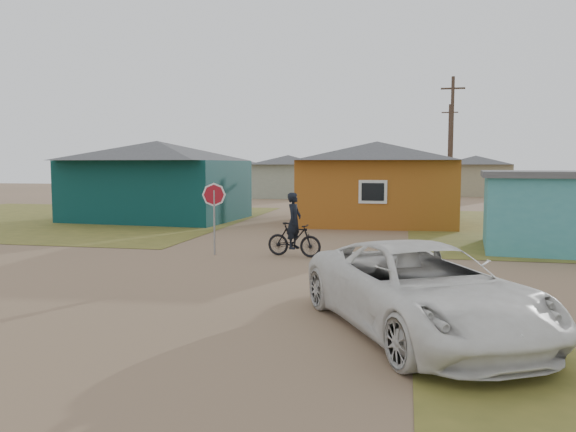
% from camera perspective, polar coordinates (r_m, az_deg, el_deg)
% --- Properties ---
extents(ground, '(120.00, 120.00, 0.00)m').
position_cam_1_polar(ground, '(13.92, -4.52, -6.41)').
color(ground, '#886A4E').
extents(grass_nw, '(20.00, 18.00, 0.00)m').
position_cam_1_polar(grass_nw, '(31.73, -22.46, -0.21)').
color(grass_nw, olive).
rests_on(grass_nw, ground).
extents(house_teal, '(8.93, 7.08, 4.00)m').
position_cam_1_polar(house_teal, '(29.32, -13.11, 3.65)').
color(house_teal, '#083030').
rests_on(house_teal, ground).
extents(house_yellow, '(7.72, 6.76, 3.90)m').
position_cam_1_polar(house_yellow, '(27.12, 8.99, 3.49)').
color(house_yellow, '#9B5417').
rests_on(house_yellow, ground).
extents(house_pale_west, '(7.04, 6.15, 3.60)m').
position_cam_1_polar(house_pale_west, '(48.11, 0.02, 4.14)').
color(house_pale_west, gray).
rests_on(house_pale_west, ground).
extents(house_beige_east, '(6.95, 6.05, 3.60)m').
position_cam_1_polar(house_beige_east, '(53.44, 18.49, 3.98)').
color(house_beige_east, gray).
rests_on(house_beige_east, ground).
extents(house_pale_north, '(6.28, 5.81, 3.40)m').
position_cam_1_polar(house_pale_north, '(61.73, -4.98, 4.27)').
color(house_pale_north, gray).
rests_on(house_pale_north, ground).
extents(utility_pole_near, '(1.40, 0.20, 8.00)m').
position_cam_1_polar(utility_pole_near, '(35.20, 16.28, 7.22)').
color(utility_pole_near, '#443329').
rests_on(utility_pole_near, ground).
extents(utility_pole_far, '(1.40, 0.20, 8.00)m').
position_cam_1_polar(utility_pole_far, '(51.22, 16.03, 6.55)').
color(utility_pole_far, '#443329').
rests_on(utility_pole_far, ground).
extents(stop_sign, '(0.73, 0.11, 2.25)m').
position_cam_1_polar(stop_sign, '(17.53, -7.52, 1.47)').
color(stop_sign, gray).
rests_on(stop_sign, ground).
extents(cyclist, '(1.80, 0.80, 1.96)m').
position_cam_1_polar(cyclist, '(17.13, 0.62, -1.77)').
color(cyclist, black).
rests_on(cyclist, ground).
extents(vehicle, '(4.67, 5.90, 1.49)m').
position_cam_1_polar(vehicle, '(9.66, 13.39, -7.26)').
color(vehicle, white).
rests_on(vehicle, ground).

